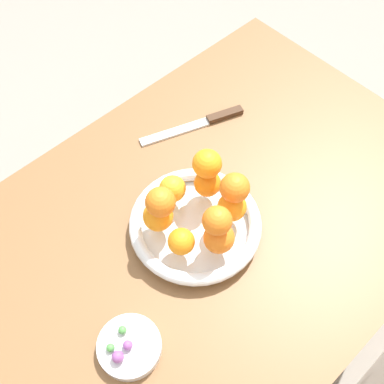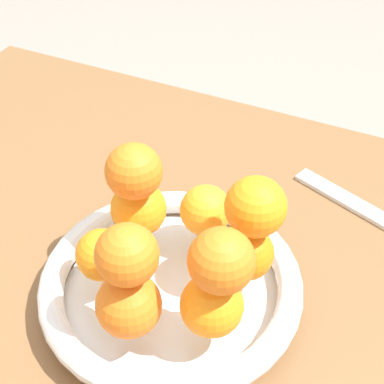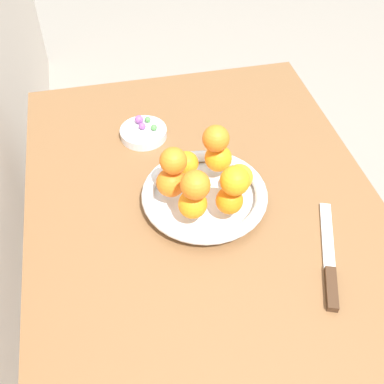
{
  "view_description": "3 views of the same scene",
  "coord_description": "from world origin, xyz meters",
  "px_view_note": "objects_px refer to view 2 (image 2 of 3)",
  "views": [
    {
      "loc": [
        0.37,
        0.34,
        1.61
      ],
      "look_at": [
        0.02,
        -0.04,
        0.82
      ],
      "focal_mm": 45.0,
      "sensor_mm": 36.0,
      "label": 1
    },
    {
      "loc": [
        -0.14,
        0.34,
        1.23
      ],
      "look_at": [
        0.03,
        -0.02,
        0.87
      ],
      "focal_mm": 55.0,
      "sensor_mm": 36.0,
      "label": 2
    },
    {
      "loc": [
        -0.64,
        0.18,
        1.5
      ],
      "look_at": [
        0.01,
        0.03,
        0.81
      ],
      "focal_mm": 45.0,
      "sensor_mm": 36.0,
      "label": 3
    }
  ],
  "objects_px": {
    "orange_2": "(139,209)",
    "orange_5": "(212,305)",
    "dining_table": "(209,361)",
    "orange_6": "(134,171)",
    "orange_0": "(246,253)",
    "orange_4": "(129,305)",
    "orange_1": "(206,210)",
    "orange_3": "(102,255)",
    "orange_8": "(256,207)",
    "orange_9": "(221,261)",
    "fruit_bowl": "(172,284)",
    "orange_7": "(127,255)"
  },
  "relations": [
    {
      "from": "orange_0",
      "to": "orange_4",
      "type": "height_order",
      "value": "orange_4"
    },
    {
      "from": "orange_3",
      "to": "orange_7",
      "type": "distance_m",
      "value": 0.09
    },
    {
      "from": "dining_table",
      "to": "orange_9",
      "type": "distance_m",
      "value": 0.22
    },
    {
      "from": "orange_3",
      "to": "orange_6",
      "type": "height_order",
      "value": "orange_6"
    },
    {
      "from": "orange_7",
      "to": "orange_8",
      "type": "height_order",
      "value": "orange_7"
    },
    {
      "from": "fruit_bowl",
      "to": "orange_3",
      "type": "height_order",
      "value": "orange_3"
    },
    {
      "from": "fruit_bowl",
      "to": "orange_9",
      "type": "height_order",
      "value": "orange_9"
    },
    {
      "from": "orange_0",
      "to": "orange_3",
      "type": "distance_m",
      "value": 0.14
    },
    {
      "from": "fruit_bowl",
      "to": "orange_4",
      "type": "distance_m",
      "value": 0.09
    },
    {
      "from": "orange_0",
      "to": "orange_5",
      "type": "distance_m",
      "value": 0.07
    },
    {
      "from": "orange_8",
      "to": "orange_1",
      "type": "bearing_deg",
      "value": -26.89
    },
    {
      "from": "fruit_bowl",
      "to": "orange_1",
      "type": "xyz_separation_m",
      "value": [
        -0.01,
        -0.07,
        0.05
      ]
    },
    {
      "from": "orange_1",
      "to": "orange_9",
      "type": "height_order",
      "value": "orange_9"
    },
    {
      "from": "orange_1",
      "to": "orange_9",
      "type": "distance_m",
      "value": 0.14
    },
    {
      "from": "orange_5",
      "to": "orange_6",
      "type": "relative_size",
      "value": 1.02
    },
    {
      "from": "orange_3",
      "to": "orange_4",
      "type": "distance_m",
      "value": 0.07
    },
    {
      "from": "orange_0",
      "to": "orange_6",
      "type": "bearing_deg",
      "value": -0.46
    },
    {
      "from": "orange_5",
      "to": "orange_9",
      "type": "xyz_separation_m",
      "value": [
        -0.01,
        -0.0,
        0.06
      ]
    },
    {
      "from": "orange_0",
      "to": "orange_3",
      "type": "bearing_deg",
      "value": 25.41
    },
    {
      "from": "orange_2",
      "to": "orange_7",
      "type": "bearing_deg",
      "value": 115.77
    },
    {
      "from": "orange_3",
      "to": "orange_0",
      "type": "bearing_deg",
      "value": -154.59
    },
    {
      "from": "orange_8",
      "to": "orange_9",
      "type": "distance_m",
      "value": 0.08
    },
    {
      "from": "orange_0",
      "to": "orange_9",
      "type": "xyz_separation_m",
      "value": [
        -0.0,
        0.07,
        0.06
      ]
    },
    {
      "from": "orange_7",
      "to": "orange_3",
      "type": "bearing_deg",
      "value": -34.41
    },
    {
      "from": "orange_3",
      "to": "orange_8",
      "type": "height_order",
      "value": "orange_8"
    },
    {
      "from": "fruit_bowl",
      "to": "orange_2",
      "type": "height_order",
      "value": "orange_2"
    },
    {
      "from": "orange_2",
      "to": "orange_5",
      "type": "distance_m",
      "value": 0.15
    },
    {
      "from": "orange_4",
      "to": "orange_6",
      "type": "relative_size",
      "value": 1.05
    },
    {
      "from": "fruit_bowl",
      "to": "orange_3",
      "type": "xyz_separation_m",
      "value": [
        0.06,
        0.03,
        0.04
      ]
    },
    {
      "from": "orange_1",
      "to": "orange_3",
      "type": "relative_size",
      "value": 1.05
    },
    {
      "from": "fruit_bowl",
      "to": "orange_5",
      "type": "height_order",
      "value": "orange_5"
    },
    {
      "from": "orange_7",
      "to": "orange_2",
      "type": "bearing_deg",
      "value": -64.23
    },
    {
      "from": "fruit_bowl",
      "to": "orange_3",
      "type": "bearing_deg",
      "value": 25.41
    },
    {
      "from": "orange_8",
      "to": "orange_7",
      "type": "bearing_deg",
      "value": 53.82
    },
    {
      "from": "dining_table",
      "to": "orange_1",
      "type": "relative_size",
      "value": 19.99
    },
    {
      "from": "orange_0",
      "to": "orange_5",
      "type": "xyz_separation_m",
      "value": [
        0.0,
        0.07,
        0.0
      ]
    },
    {
      "from": "orange_1",
      "to": "orange_4",
      "type": "xyz_separation_m",
      "value": [
        0.01,
        0.14,
        0.0
      ]
    },
    {
      "from": "orange_2",
      "to": "orange_8",
      "type": "height_order",
      "value": "orange_8"
    },
    {
      "from": "dining_table",
      "to": "orange_6",
      "type": "bearing_deg",
      "value": -19.59
    },
    {
      "from": "orange_0",
      "to": "orange_9",
      "type": "height_order",
      "value": "orange_9"
    },
    {
      "from": "orange_1",
      "to": "orange_8",
      "type": "relative_size",
      "value": 0.94
    },
    {
      "from": "dining_table",
      "to": "orange_5",
      "type": "height_order",
      "value": "orange_5"
    },
    {
      "from": "orange_0",
      "to": "orange_6",
      "type": "distance_m",
      "value": 0.14
    },
    {
      "from": "fruit_bowl",
      "to": "dining_table",
      "type": "bearing_deg",
      "value": 175.9
    },
    {
      "from": "fruit_bowl",
      "to": "orange_9",
      "type": "bearing_deg",
      "value": 150.11
    },
    {
      "from": "fruit_bowl",
      "to": "orange_8",
      "type": "bearing_deg",
      "value": -151.29
    },
    {
      "from": "orange_1",
      "to": "orange_3",
      "type": "distance_m",
      "value": 0.12
    },
    {
      "from": "orange_4",
      "to": "orange_9",
      "type": "distance_m",
      "value": 0.1
    },
    {
      "from": "fruit_bowl",
      "to": "orange_6",
      "type": "distance_m",
      "value": 0.12
    },
    {
      "from": "orange_4",
      "to": "orange_9",
      "type": "xyz_separation_m",
      "value": [
        -0.07,
        -0.04,
        0.06
      ]
    }
  ]
}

